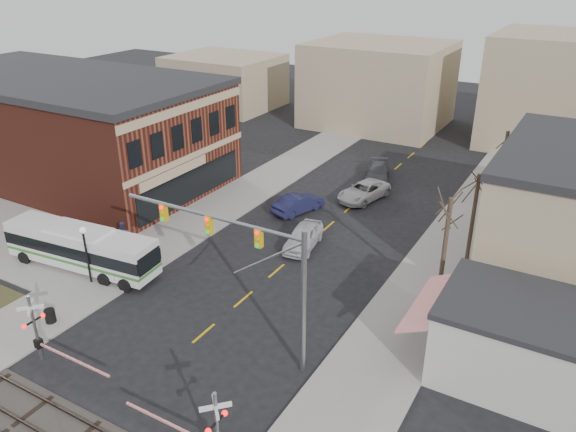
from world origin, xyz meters
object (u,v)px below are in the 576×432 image
object	(u,v)px
rr_crossing_west	(41,332)
car_c	(364,191)
car_a	(303,237)
pedestrian_near	(116,274)
street_lamp	(85,243)
car_d	(378,172)
trash_bin	(50,316)
pedestrian_far	(123,233)
traffic_signal_mast	(251,257)
car_b	(298,203)
transit_bus	(81,247)
rr_crossing_east	(209,428)

from	to	relation	value
rr_crossing_west	car_c	xyz separation A→B (m)	(5.78, 28.50, -1.22)
car_a	car_c	size ratio (longest dim) A/B	0.89
pedestrian_near	rr_crossing_west	bearing A→B (deg)	-174.80
street_lamp	car_d	distance (m)	28.57
trash_bin	pedestrian_far	world-z (taller)	pedestrian_far
traffic_signal_mast	pedestrian_near	xyz separation A→B (m)	(-11.18, 1.05, -4.86)
rr_crossing_west	traffic_signal_mast	bearing A→B (deg)	34.96
car_a	car_d	distance (m)	15.61
car_c	car_a	bearing A→B (deg)	-78.89
car_a	car_b	xyz separation A→B (m)	(-3.29, 5.20, -0.04)
car_d	car_c	bearing A→B (deg)	-99.96
traffic_signal_mast	rr_crossing_west	size ratio (longest dim) A/B	1.97
transit_bus	car_b	xyz separation A→B (m)	(8.15, 15.45, -0.87)
street_lamp	trash_bin	distance (m)	5.12
transit_bus	trash_bin	size ratio (longest dim) A/B	13.94
car_d	trash_bin	bearing A→B (deg)	-122.25
rr_crossing_west	car_a	size ratio (longest dim) A/B	1.16
transit_bus	car_c	size ratio (longest dim) A/B	2.11
traffic_signal_mast	street_lamp	distance (m)	13.29
transit_bus	pedestrian_far	bearing A→B (deg)	89.47
transit_bus	car_b	world-z (taller)	transit_bus
transit_bus	trash_bin	world-z (taller)	transit_bus
pedestrian_near	car_d	bearing A→B (deg)	-27.87
trash_bin	rr_crossing_east	bearing A→B (deg)	-13.31
transit_bus	pedestrian_near	size ratio (longest dim) A/B	6.99
rr_crossing_east	car_c	world-z (taller)	rr_crossing_east
rr_crossing_west	car_b	world-z (taller)	rr_crossing_west
car_d	pedestrian_far	size ratio (longest dim) A/B	2.74
car_b	pedestrian_far	world-z (taller)	pedestrian_far
car_a	car_b	distance (m)	6.15
traffic_signal_mast	transit_bus	bearing A→B (deg)	173.68
rr_crossing_east	car_d	xyz separation A→B (m)	(-6.32, 34.58, -1.23)
pedestrian_near	trash_bin	bearing A→B (deg)	162.63
traffic_signal_mast	pedestrian_far	world-z (taller)	traffic_signal_mast
transit_bus	street_lamp	xyz separation A→B (m)	(1.89, -1.13, 1.34)
rr_crossing_east	car_a	xyz separation A→B (m)	(-5.91, 18.98, -1.15)
traffic_signal_mast	car_a	size ratio (longest dim) A/B	2.28
traffic_signal_mast	rr_crossing_west	bearing A→B (deg)	-145.04
traffic_signal_mast	pedestrian_near	distance (m)	12.23
trash_bin	car_b	distance (m)	21.41
car_a	car_c	xyz separation A→B (m)	(0.35, 10.40, -0.07)
rr_crossing_east	traffic_signal_mast	bearing A→B (deg)	109.16
trash_bin	car_c	world-z (taller)	car_c
car_a	car_c	distance (m)	10.41
car_d	traffic_signal_mast	bearing A→B (deg)	-100.35
transit_bus	car_c	xyz separation A→B (m)	(11.78, 20.65, -0.90)
car_d	pedestrian_near	world-z (taller)	pedestrian_near
rr_crossing_east	car_a	bearing A→B (deg)	107.29
car_a	traffic_signal_mast	bearing A→B (deg)	-83.52
rr_crossing_west	street_lamp	world-z (taller)	street_lamp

